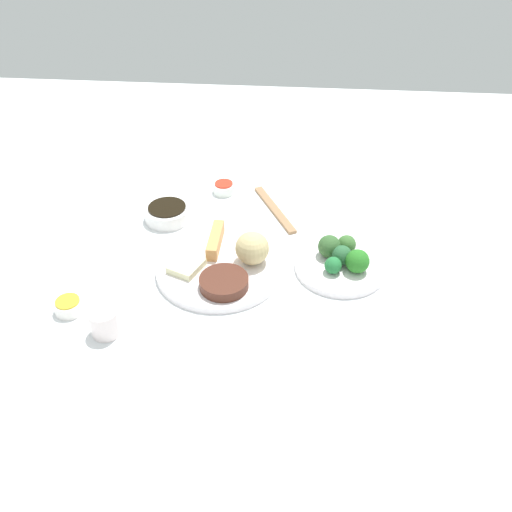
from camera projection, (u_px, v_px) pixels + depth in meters
name	position (u px, v px, depth m)	size (l,w,h in m)	color
tabletop	(220.00, 274.00, 1.21)	(2.20, 2.20, 0.02)	white
main_plate	(220.00, 268.00, 1.20)	(0.28, 0.28, 0.02)	white
rice_scoop	(252.00, 248.00, 1.18)	(0.07, 0.07, 0.07)	#CCB67C
spring_roll	(215.00, 240.00, 1.24)	(0.12, 0.02, 0.03)	tan
crab_rangoon_wonton	(186.00, 266.00, 1.18)	(0.06, 0.07, 0.02)	beige
stir_fry_heap	(224.00, 282.00, 1.13)	(0.10, 0.10, 0.02)	#4D261A
broccoli_plate	(340.00, 267.00, 1.21)	(0.20, 0.20, 0.01)	white
broccoli_floret_0	(329.00, 246.00, 1.21)	(0.05, 0.05, 0.05)	#345D2E
broccoli_floret_1	(357.00, 261.00, 1.17)	(0.05, 0.05, 0.05)	#277523
broccoli_floret_2	(342.00, 255.00, 1.19)	(0.04, 0.04, 0.04)	#2A5F36
broccoli_floret_3	(333.00, 267.00, 1.17)	(0.04, 0.04, 0.04)	#237138
broccoli_floret_4	(347.00, 244.00, 1.22)	(0.04, 0.04, 0.04)	#3A6930
soy_sauce_bowl	(168.00, 213.00, 1.36)	(0.11, 0.11, 0.03)	white
soy_sauce_bowl_liquid	(167.00, 207.00, 1.34)	(0.09, 0.09, 0.00)	black
sauce_ramekin_sweet_and_sour	(224.00, 188.00, 1.46)	(0.06, 0.06, 0.02)	white
sauce_ramekin_sweet_and_sour_liquid	(224.00, 184.00, 1.45)	(0.05, 0.05, 0.00)	red
sauce_ramekin_hot_mustard	(69.00, 307.00, 1.10)	(0.06, 0.06, 0.02)	white
sauce_ramekin_hot_mustard_liquid	(67.00, 301.00, 1.09)	(0.05, 0.05, 0.00)	gold
teacup	(105.00, 322.00, 1.04)	(0.06, 0.06, 0.06)	white
chopsticks_pair	(275.00, 209.00, 1.39)	(0.22, 0.02, 0.01)	#9D734F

